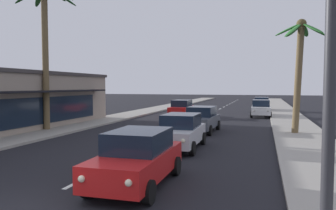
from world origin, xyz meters
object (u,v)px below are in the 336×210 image
(sedan_fifth_in_queue, at_px, (202,119))
(sedan_oncoming_far, at_px, (182,108))
(palm_left_second, at_px, (45,29))
(sedan_third_in_queue, at_px, (181,131))
(sedan_lead_at_stop_bar, at_px, (138,157))
(sedan_parked_nearest_kerb, at_px, (262,104))
(sedan_parked_mid_kerb, at_px, (261,108))
(palm_right_second, at_px, (299,58))

(sedan_fifth_in_queue, height_order, sedan_oncoming_far, same)
(palm_left_second, bearing_deg, sedan_third_in_queue, -18.17)
(sedan_fifth_in_queue, bearing_deg, sedan_lead_at_stop_bar, -88.66)
(sedan_third_in_queue, bearing_deg, sedan_parked_nearest_kerb, 82.18)
(sedan_fifth_in_queue, xyz_separation_m, palm_left_second, (-10.05, -2.70, 5.96))
(sedan_third_in_queue, distance_m, sedan_parked_nearest_kerb, 26.37)
(sedan_third_in_queue, relative_size, sedan_oncoming_far, 1.00)
(sedan_oncoming_far, height_order, palm_left_second, palm_left_second)
(sedan_oncoming_far, xyz_separation_m, sedan_parked_nearest_kerb, (7.47, 10.34, 0.00))
(sedan_fifth_in_queue, xyz_separation_m, sedan_parked_mid_kerb, (3.67, 12.09, 0.00))
(sedan_oncoming_far, xyz_separation_m, palm_left_second, (-6.28, -12.45, 5.96))
(palm_left_second, height_order, palm_right_second, palm_left_second)
(sedan_fifth_in_queue, relative_size, sedan_oncoming_far, 1.01)
(sedan_oncoming_far, xyz_separation_m, sedan_parked_mid_kerb, (7.44, 2.35, 0.00))
(sedan_parked_nearest_kerb, height_order, sedan_parked_mid_kerb, same)
(sedan_third_in_queue, bearing_deg, sedan_lead_at_stop_bar, -88.35)
(sedan_lead_at_stop_bar, xyz_separation_m, sedan_parked_nearest_kerb, (3.41, 32.15, 0.00))
(sedan_third_in_queue, bearing_deg, palm_right_second, 47.11)
(sedan_parked_nearest_kerb, bearing_deg, sedan_oncoming_far, -125.82)
(palm_right_second, bearing_deg, sedan_oncoming_far, 135.99)
(sedan_lead_at_stop_bar, bearing_deg, sedan_third_in_queue, 91.65)
(sedan_lead_at_stop_bar, xyz_separation_m, sedan_oncoming_far, (-4.05, 21.81, 0.00))
(sedan_parked_nearest_kerb, xyz_separation_m, palm_right_second, (2.30, -19.78, 3.88))
(sedan_lead_at_stop_bar, distance_m, sedan_oncoming_far, 22.19)
(sedan_parked_nearest_kerb, xyz_separation_m, sedan_parked_mid_kerb, (-0.02, -8.00, 0.00))
(sedan_lead_at_stop_bar, height_order, sedan_third_in_queue, same)
(sedan_oncoming_far, height_order, sedan_parked_nearest_kerb, same)
(sedan_lead_at_stop_bar, xyz_separation_m, sedan_parked_mid_kerb, (3.39, 24.16, 0.00))
(sedan_third_in_queue, height_order, sedan_parked_nearest_kerb, same)
(sedan_lead_at_stop_bar, height_order, palm_right_second, palm_right_second)
(sedan_lead_at_stop_bar, xyz_separation_m, sedan_fifth_in_queue, (-0.28, 12.07, 0.00))
(sedan_oncoming_far, distance_m, sedan_parked_nearest_kerb, 12.76)
(sedan_third_in_queue, bearing_deg, sedan_fifth_in_queue, 91.03)
(palm_left_second, bearing_deg, sedan_parked_nearest_kerb, 58.91)
(palm_right_second, bearing_deg, sedan_parked_nearest_kerb, 96.64)
(sedan_fifth_in_queue, bearing_deg, sedan_third_in_queue, -88.97)
(sedan_third_in_queue, relative_size, sedan_parked_nearest_kerb, 1.00)
(sedan_oncoming_far, relative_size, palm_right_second, 0.63)
(sedan_fifth_in_queue, distance_m, palm_right_second, 7.15)
(sedan_parked_nearest_kerb, distance_m, palm_left_second, 27.27)
(sedan_parked_mid_kerb, xyz_separation_m, palm_right_second, (2.33, -11.78, 3.88))
(sedan_lead_at_stop_bar, bearing_deg, palm_left_second, 137.80)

